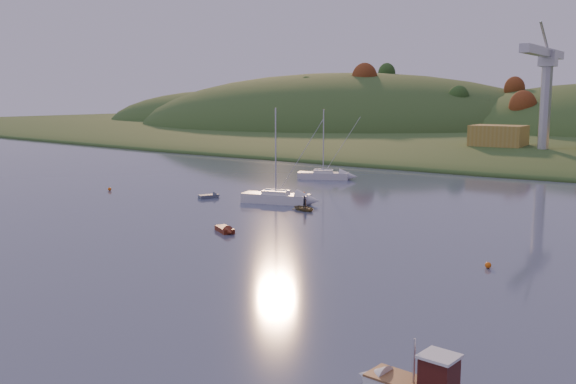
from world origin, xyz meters
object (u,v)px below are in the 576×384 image
Objects in this scene: red_tender at (227,231)px; grey_dinghy at (212,196)px; sailboat_near at (276,197)px; canoe at (305,208)px; sailboat_far at (323,175)px; fishing_boat at (407,383)px.

grey_dinghy is (-16.03, 16.03, -0.01)m from red_tender.
sailboat_near reaches higher than grey_dinghy.
red_tender reaches higher than canoe.
grey_dinghy is at bearing 102.01° from canoe.
sailboat_far is (-7.31, 23.43, -0.03)m from sailboat_near.
sailboat_far is at bearing 43.32° from canoe.
fishing_boat is 0.47× the size of sailboat_far.
grey_dinghy is (-15.57, 1.10, -0.09)m from canoe.
sailboat_near is (-36.07, 39.87, 0.04)m from fishing_boat.
sailboat_far is 29.21m from canoe.
sailboat_near reaches higher than red_tender.
red_tender is at bearing -162.19° from canoe.
sailboat_near is 24.55m from sailboat_far.
canoe is (13.39, -25.96, -0.42)m from sailboat_far.
red_tender reaches higher than grey_dinghy.
red_tender is 1.11× the size of grey_dinghy.
sailboat_near is 1.06× the size of sailboat_far.
red_tender is (-29.53, 22.41, -0.49)m from fishing_boat.
fishing_boat is 1.72× the size of canoe.
grey_dinghy is at bearing -118.95° from sailboat_far.
canoe is at bearing -45.19° from fishing_boat.
fishing_boat is at bearing -7.11° from red_tender.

